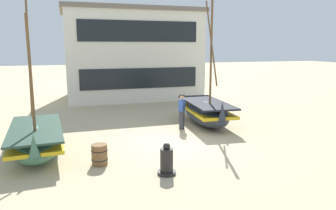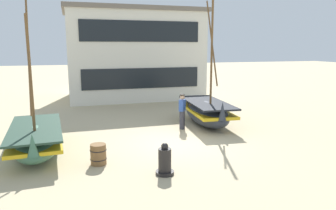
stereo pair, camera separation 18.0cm
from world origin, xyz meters
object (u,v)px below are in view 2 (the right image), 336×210
at_px(fishing_boat_centre_large, 36,139).
at_px(wooden_barrel, 98,154).
at_px(fisherman_by_hull, 182,112).
at_px(fishing_boat_near_left, 207,112).
at_px(harbor_building_main, 134,54).
at_px(capstan_winch, 165,162).

distance_m(fishing_boat_centre_large, wooden_barrel, 2.76).
bearing_deg(fisherman_by_hull, fishing_boat_near_left, 16.66).
relative_size(wooden_barrel, harbor_building_main, 0.07).
relative_size(fishing_boat_near_left, fisherman_by_hull, 3.60).
relative_size(fishing_boat_centre_large, capstan_winch, 5.81).
distance_m(fishing_boat_near_left, fisherman_by_hull, 1.53).
height_order(capstan_winch, wooden_barrel, capstan_winch).
xyz_separation_m(capstan_winch, harbor_building_main, (2.08, 15.44, 2.92)).
height_order(fishing_boat_centre_large, wooden_barrel, fishing_boat_centre_large).
xyz_separation_m(fishing_boat_centre_large, fisherman_by_hull, (6.31, 1.75, 0.27)).
xyz_separation_m(fisherman_by_hull, wooden_barrel, (-4.24, -3.56, -0.48)).
relative_size(fishing_boat_centre_large, harbor_building_main, 0.58).
distance_m(fishing_boat_centre_large, fisherman_by_hull, 6.56).
bearing_deg(capstan_winch, wooden_barrel, 142.50).
relative_size(fishing_boat_near_left, harbor_building_main, 0.60).
xyz_separation_m(fishing_boat_centre_large, harbor_building_main, (6.04, 12.18, 2.76)).
distance_m(fishing_boat_centre_large, capstan_winch, 5.13).
distance_m(capstan_winch, harbor_building_main, 15.85).
distance_m(fishing_boat_centre_large, harbor_building_main, 13.87).
bearing_deg(capstan_winch, fishing_boat_centre_large, 140.58).
bearing_deg(wooden_barrel, fishing_boat_centre_large, 138.94).
bearing_deg(fishing_boat_centre_large, harbor_building_main, 63.60).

